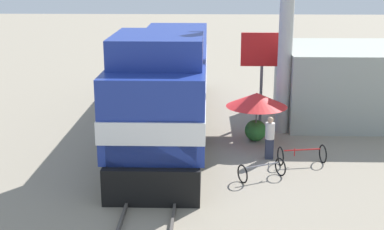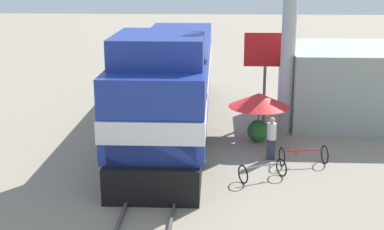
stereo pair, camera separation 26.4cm
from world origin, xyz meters
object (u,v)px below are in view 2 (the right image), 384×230
object	(u,v)px
utility_pole	(290,14)
person_bystander	(271,137)
locomotive	(172,84)
vendor_umbrella	(259,100)
bicycle	(303,155)
bicycle_spare	(263,171)
billboard_sign	(265,56)

from	to	relation	value
utility_pole	person_bystander	world-z (taller)	utility_pole
locomotive	vendor_umbrella	world-z (taller)	locomotive
person_bystander	locomotive	bearing A→B (deg)	138.21
utility_pole	bicycle	size ratio (longest dim) A/B	5.74
bicycle_spare	bicycle	bearing A→B (deg)	-73.76
person_bystander	billboard_sign	bearing A→B (deg)	88.48
utility_pole	billboard_sign	xyz separation A→B (m)	(-0.79, 1.55, -1.98)
person_bystander	bicycle_spare	distance (m)	2.14
vendor_umbrella	billboard_sign	bearing A→B (deg)	81.32
vendor_umbrella	billboard_sign	xyz separation A→B (m)	(0.47, 3.08, 1.27)
locomotive	billboard_sign	world-z (taller)	locomotive
locomotive	person_bystander	xyz separation A→B (m)	(3.97, -3.55, -1.18)
locomotive	bicycle	size ratio (longest dim) A/B	9.58
locomotive	bicycle_spare	xyz separation A→B (m)	(3.51, -5.56, -1.72)
utility_pole	bicycle_spare	world-z (taller)	utility_pole
utility_pole	person_bystander	xyz separation A→B (m)	(-0.92, -3.45, -4.16)
vendor_umbrella	billboard_sign	size ratio (longest dim) A/B	0.60
locomotive	person_bystander	world-z (taller)	locomotive
utility_pole	bicycle	xyz separation A→B (m)	(0.20, -3.98, -4.67)
billboard_sign	bicycle_spare	distance (m)	7.55
vendor_umbrella	bicycle_spare	size ratio (longest dim) A/B	1.48
vendor_umbrella	person_bystander	world-z (taller)	vendor_umbrella
vendor_umbrella	bicycle	distance (m)	3.19
person_bystander	bicycle	size ratio (longest dim) A/B	0.93
person_bystander	bicycle_spare	world-z (taller)	person_bystander
billboard_sign	person_bystander	xyz separation A→B (m)	(-0.13, -5.00, -2.18)
locomotive	billboard_sign	xyz separation A→B (m)	(4.11, 1.45, 1.00)
billboard_sign	bicycle	distance (m)	6.23
utility_pole	vendor_umbrella	size ratio (longest dim) A/B	4.07
billboard_sign	bicycle_spare	bearing A→B (deg)	-94.88
person_bystander	bicycle	bearing A→B (deg)	-25.50
bicycle	billboard_sign	bearing A→B (deg)	179.83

